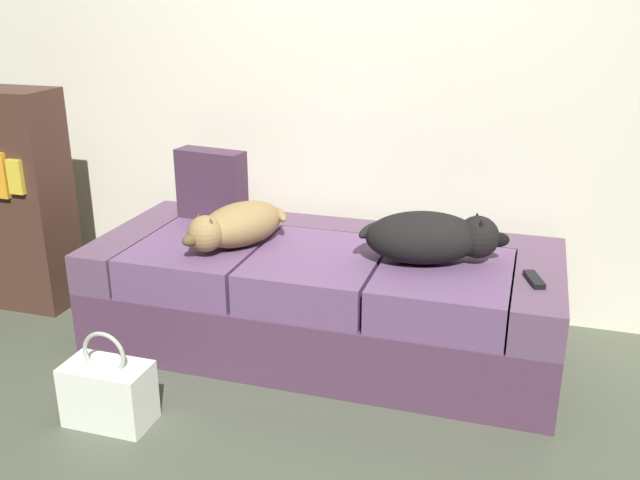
# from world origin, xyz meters

# --- Properties ---
(back_wall) EXTENTS (6.40, 0.10, 2.80)m
(back_wall) POSITION_xyz_m (0.00, 1.69, 1.40)
(back_wall) COLOR beige
(back_wall) RESTS_ON ground
(couch) EXTENTS (2.03, 0.86, 0.48)m
(couch) POSITION_xyz_m (0.00, 1.11, 0.24)
(couch) COLOR #4C2F46
(couch) RESTS_ON ground
(dog_tan) EXTENTS (0.40, 0.53, 0.19)m
(dog_tan) POSITION_xyz_m (-0.37, 1.01, 0.57)
(dog_tan) COLOR olive
(dog_tan) RESTS_ON couch
(dog_dark) EXTENTS (0.62, 0.38, 0.21)m
(dog_dark) POSITION_xyz_m (0.48, 1.07, 0.59)
(dog_dark) COLOR black
(dog_dark) RESTS_ON couch
(tv_remote) EXTENTS (0.09, 0.16, 0.02)m
(tv_remote) POSITION_xyz_m (0.89, 0.98, 0.49)
(tv_remote) COLOR black
(tv_remote) RESTS_ON couch
(throw_pillow) EXTENTS (0.35, 0.16, 0.34)m
(throw_pillow) POSITION_xyz_m (-0.64, 1.34, 0.65)
(throw_pillow) COLOR #432B3F
(throw_pillow) RESTS_ON couch
(handbag) EXTENTS (0.32, 0.18, 0.38)m
(handbag) POSITION_xyz_m (-0.59, 0.28, 0.13)
(handbag) COLOR silver
(handbag) RESTS_ON ground
(bookshelf) EXTENTS (0.56, 0.30, 1.10)m
(bookshelf) POSITION_xyz_m (-1.63, 1.11, 0.55)
(bookshelf) COLOR #42291F
(bookshelf) RESTS_ON ground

